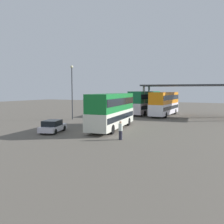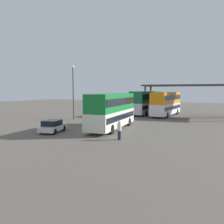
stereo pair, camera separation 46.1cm
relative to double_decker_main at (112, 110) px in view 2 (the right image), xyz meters
The scene contains 8 objects.
ground_plane 3.73m from the double_decker_main, 106.97° to the right, with size 140.00×140.00×0.00m, color #5D564D.
double_decker_main is the anchor object (origin of this frame).
parked_hatchback 7.03m from the double_decker_main, 132.04° to the right, with size 2.68×4.06×1.35m.
double_decker_near_canopy 18.39m from the double_decker_main, 97.12° to the left, with size 2.84×11.02×4.35m.
double_decker_mid_row 17.41m from the double_decker_main, 84.34° to the left, with size 2.64×11.19×4.21m.
depot_canopy 19.58m from the double_decker_main, 69.69° to the left, with size 18.70×8.52×5.52m.
lamppost_tall 11.35m from the double_decker_main, 151.73° to the left, with size 0.44×0.44×8.37m.
pedestrian_waiting 6.37m from the double_decker_main, 55.53° to the right, with size 0.38×0.38×1.74m.
Camera 2 is at (13.83, -21.32, 4.53)m, focal length 37.57 mm.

